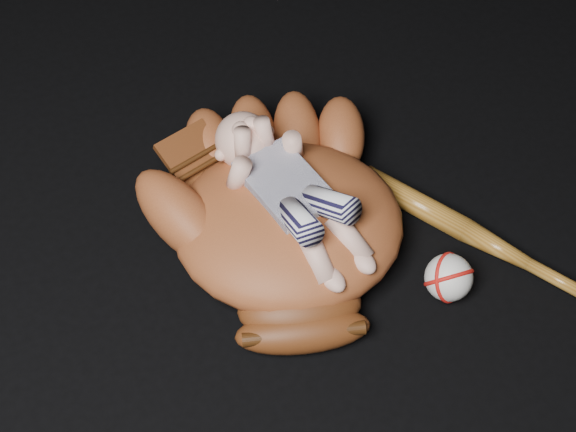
{
  "coord_description": "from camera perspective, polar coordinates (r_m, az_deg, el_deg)",
  "views": [
    {
      "loc": [
        -0.3,
        -0.6,
        1.12
      ],
      "look_at": [
        0.05,
        0.13,
        0.08
      ],
      "focal_mm": 55.0,
      "sensor_mm": 36.0,
      "label": 1
    }
  ],
  "objects": [
    {
      "name": "newborn_baby",
      "position": [
        1.28,
        0.47,
        1.38
      ],
      "size": [
        0.2,
        0.35,
        0.14
      ],
      "primitive_type": null,
      "rotation": [
        0.0,
        0.0,
        0.16
      ],
      "color": "#E3A892",
      "rests_on": "baseball_glove"
    },
    {
      "name": "baseball_bat",
      "position": [
        1.4,
        12.21,
        -1.34
      ],
      "size": [
        0.23,
        0.38,
        0.04
      ],
      "primitive_type": null,
      "rotation": [
        0.0,
        0.0,
        0.49
      ],
      "color": "#915B1C",
      "rests_on": "ground"
    },
    {
      "name": "baseball_glove",
      "position": [
        1.32,
        0.03,
        -0.08
      ],
      "size": [
        0.56,
        0.6,
        0.15
      ],
      "primitive_type": null,
      "rotation": [
        0.0,
        0.0,
        -0.32
      ],
      "color": "brown",
      "rests_on": "ground"
    },
    {
      "name": "baseball",
      "position": [
        1.32,
        10.35,
        -3.94
      ],
      "size": [
        0.09,
        0.09,
        0.07
      ],
      "primitive_type": "sphere",
      "rotation": [
        0.0,
        0.0,
        0.23
      ],
      "color": "silver",
      "rests_on": "ground"
    }
  ]
}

